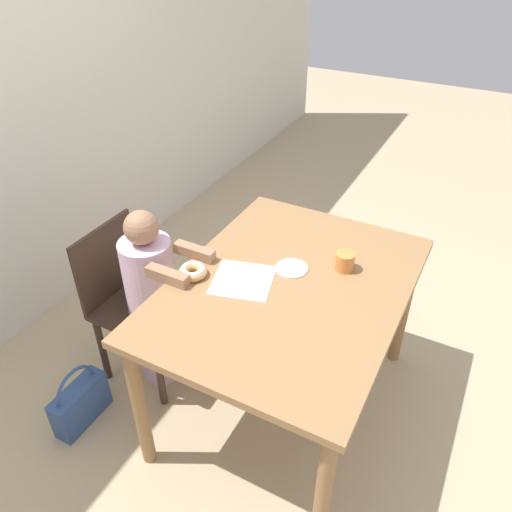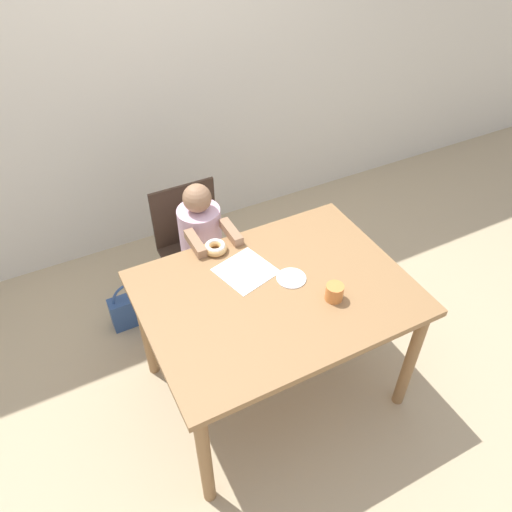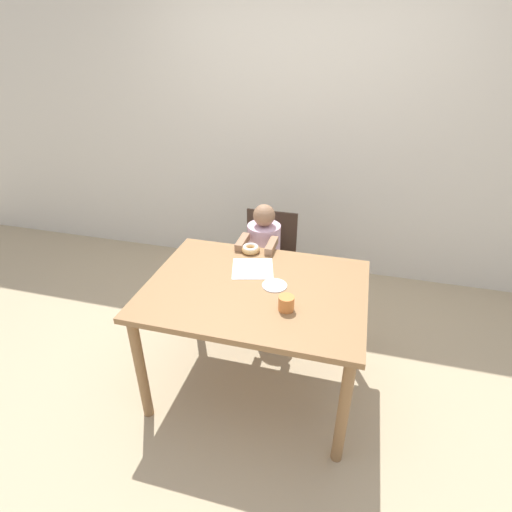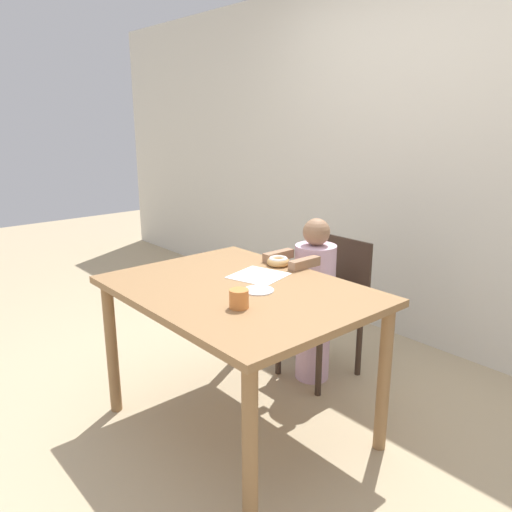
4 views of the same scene
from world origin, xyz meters
name	(u,v)px [view 3 (image 3 of 4)]	position (x,y,z in m)	size (l,w,h in m)	color
ground_plane	(256,382)	(0.00, 0.00, 0.00)	(12.00, 12.00, 0.00)	tan
wall_back	(305,137)	(0.00, 1.62, 1.25)	(8.00, 0.05, 2.50)	silver
dining_table	(256,300)	(0.00, 0.00, 0.67)	(1.25, 0.93, 0.76)	olive
chair	(267,265)	(-0.12, 0.78, 0.44)	(0.40, 0.43, 0.84)	#38281E
child_figure	(263,267)	(-0.12, 0.66, 0.50)	(0.25, 0.42, 0.99)	silver
donut	(251,249)	(-0.14, 0.39, 0.79)	(0.12, 0.12, 0.05)	tan
napkin	(253,269)	(-0.07, 0.19, 0.76)	(0.30, 0.30, 0.00)	white
handbag	(219,288)	(-0.54, 0.82, 0.12)	(0.29, 0.10, 0.33)	#2D4C84
cup	(286,303)	(0.21, -0.17, 0.80)	(0.08, 0.08, 0.08)	orange
plate	(275,285)	(0.10, 0.04, 0.76)	(0.14, 0.14, 0.01)	white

